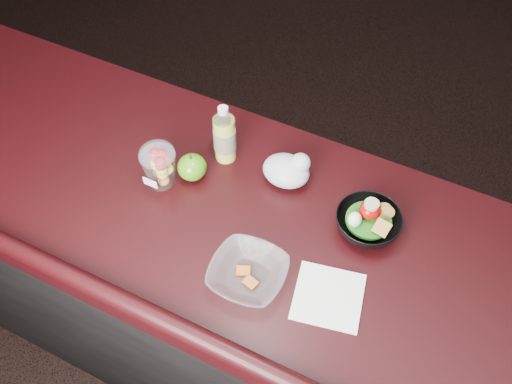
# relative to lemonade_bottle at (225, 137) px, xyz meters

# --- Properties ---
(room_shell) EXTENTS (8.00, 8.00, 8.00)m
(room_shell) POSITION_rel_lemonade_bottle_xyz_m (0.17, -0.46, 0.73)
(room_shell) COLOR black
(room_shell) RESTS_ON ground
(counter) EXTENTS (4.06, 0.71, 1.02)m
(counter) POSITION_rel_lemonade_bottle_xyz_m (0.17, -0.16, -0.59)
(counter) COLOR black
(counter) RESTS_ON ground
(lemonade_bottle) EXTENTS (0.06, 0.06, 0.19)m
(lemonade_bottle) POSITION_rel_lemonade_bottle_xyz_m (0.00, 0.00, 0.00)
(lemonade_bottle) COLOR yellow
(lemonade_bottle) RESTS_ON counter
(fruit_cup) EXTENTS (0.10, 0.10, 0.14)m
(fruit_cup) POSITION_rel_lemonade_bottle_xyz_m (-0.11, -0.16, -0.01)
(fruit_cup) COLOR white
(fruit_cup) RESTS_ON counter
(green_apple) EXTENTS (0.08, 0.08, 0.08)m
(green_apple) POSITION_rel_lemonade_bottle_xyz_m (-0.05, -0.10, -0.04)
(green_apple) COLOR #31770D
(green_apple) RESTS_ON counter
(plastic_bag) EXTENTS (0.13, 0.11, 0.10)m
(plastic_bag) POSITION_rel_lemonade_bottle_xyz_m (0.19, 0.00, -0.04)
(plastic_bag) COLOR silver
(plastic_bag) RESTS_ON counter
(snack_bowl) EXTENTS (0.21, 0.21, 0.09)m
(snack_bowl) POSITION_rel_lemonade_bottle_xyz_m (0.44, -0.06, -0.05)
(snack_bowl) COLOR black
(snack_bowl) RESTS_ON counter
(takeout_bowl) EXTENTS (0.19, 0.19, 0.05)m
(takeout_bowl) POSITION_rel_lemonade_bottle_xyz_m (0.24, -0.32, -0.06)
(takeout_bowl) COLOR silver
(takeout_bowl) RESTS_ON counter
(paper_napkin) EXTENTS (0.19, 0.19, 0.00)m
(paper_napkin) POSITION_rel_lemonade_bottle_xyz_m (0.43, -0.28, -0.08)
(paper_napkin) COLOR white
(paper_napkin) RESTS_ON counter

